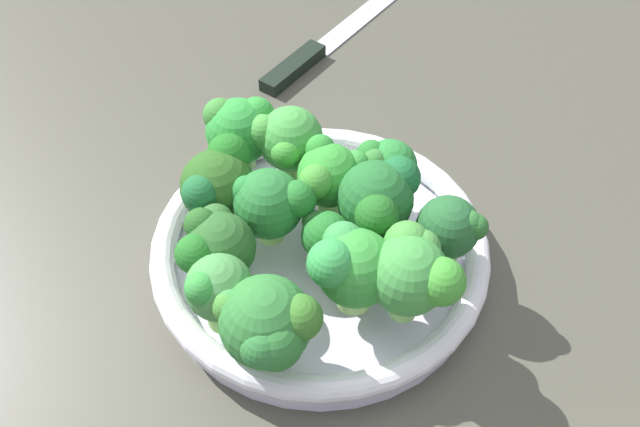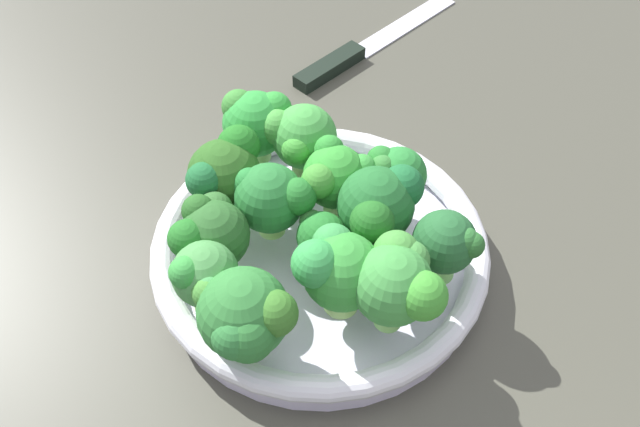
{
  "view_description": "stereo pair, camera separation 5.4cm",
  "coord_description": "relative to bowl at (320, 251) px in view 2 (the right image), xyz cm",
  "views": [
    {
      "loc": [
        -24.55,
        23.87,
        47.37
      ],
      "look_at": [
        0.61,
        -1.32,
        6.74
      ],
      "focal_mm": 37.79,
      "sensor_mm": 36.0,
      "label": 1
    },
    {
      "loc": [
        -28.06,
        19.78,
        47.37
      ],
      "look_at": [
        0.61,
        -1.32,
        6.74
      ],
      "focal_mm": 37.79,
      "sensor_mm": 36.0,
      "label": 2
    }
  ],
  "objects": [
    {
      "name": "broccoli_floret_10",
      "position": [
        -5.5,
        10.37,
        5.93
      ],
      "size": [
        7.05,
        6.59,
        7.3
      ],
      "color": "#8EC460",
      "rests_on": "bowl"
    },
    {
      "name": "broccoli_floret_5",
      "position": [
        -9.7,
        0.31,
        6.68
      ],
      "size": [
        7.32,
        6.45,
        7.66
      ],
      "color": "#88CB63",
      "rests_on": "bowl"
    },
    {
      "name": "broccoli_floret_8",
      "position": [
        3.06,
        2.76,
        5.84
      ],
      "size": [
        6.7,
        5.74,
        6.79
      ],
      "color": "#8FC45D",
      "rests_on": "bowl"
    },
    {
      "name": "broccoli_floret_13",
      "position": [
        -1.97,
        1.3,
        4.73
      ],
      "size": [
        4.32,
        4.02,
        5.02
      ],
      "color": "#95C767",
      "rests_on": "bowl"
    },
    {
      "name": "broccoli_floret_0",
      "position": [
        2.77,
        8.34,
        5.8
      ],
      "size": [
        6.07,
        6.4,
        6.51
      ],
      "color": "#81C25D",
      "rests_on": "bowl"
    },
    {
      "name": "broccoli_floret_11",
      "position": [
        -6.08,
        2.92,
        6.3
      ],
      "size": [
        6.23,
        6.56,
        7.65
      ],
      "color": "#94C660",
      "rests_on": "bowl"
    },
    {
      "name": "bowl",
      "position": [
        0.0,
        0.0,
        0.0
      ],
      "size": [
        28.63,
        28.63,
        3.74
      ],
      "color": "white",
      "rests_on": "ground_plane"
    },
    {
      "name": "broccoli_floret_4",
      "position": [
        -3.08,
        -3.43,
        6.25
      ],
      "size": [
        6.6,
        7.64,
        7.42
      ],
      "color": "#92CD70",
      "rests_on": "bowl"
    },
    {
      "name": "broccoli_floret_9",
      "position": [
        7.61,
        4.17,
        5.8
      ],
      "size": [
        6.18,
        7.55,
        7.03
      ],
      "color": "#93C363",
      "rests_on": "bowl"
    },
    {
      "name": "ground_plane",
      "position": [
        -0.61,
        1.32,
        -3.16
      ],
      "size": [
        130.0,
        130.0,
        2.5
      ],
      "primitive_type": "cube",
      "color": "#444438"
    },
    {
      "name": "broccoli_floret_3",
      "position": [
        -8.74,
        -5.49,
        5.63
      ],
      "size": [
        5.28,
        4.98,
        6.44
      ],
      "color": "#76C25C",
      "rests_on": "bowl"
    },
    {
      "name": "broccoli_floret_6",
      "position": [
        -1.12,
        10.97,
        5.93
      ],
      "size": [
        5.42,
        5.08,
        6.72
      ],
      "color": "#7CC353",
      "rests_on": "bowl"
    },
    {
      "name": "broccoli_floret_2",
      "position": [
        7.43,
        -3.19,
        5.94
      ],
      "size": [
        6.15,
        6.11,
        6.95
      ],
      "color": "#84BF57",
      "rests_on": "bowl"
    },
    {
      "name": "broccoli_floret_7",
      "position": [
        -0.47,
        -7.42,
        5.22
      ],
      "size": [
        5.24,
        5.03,
        5.64
      ],
      "color": "#76B74F",
      "rests_on": "bowl"
    },
    {
      "name": "broccoli_floret_1",
      "position": [
        1.68,
        -2.77,
        6.1
      ],
      "size": [
        5.56,
        6.73,
        6.82
      ],
      "color": "#94CE65",
      "rests_on": "bowl"
    },
    {
      "name": "knife",
      "position": [
        22.21,
        -21.9,
        -1.35
      ],
      "size": [
        6.42,
        26.66,
        1.5
      ],
      "color": "silver",
      "rests_on": "ground_plane"
    },
    {
      "name": "broccoli_floret_12",
      "position": [
        11.28,
        -1.26,
        6.0
      ],
      "size": [
        5.98,
        6.27,
        6.98
      ],
      "color": "#77B956",
      "rests_on": "bowl"
    }
  ]
}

